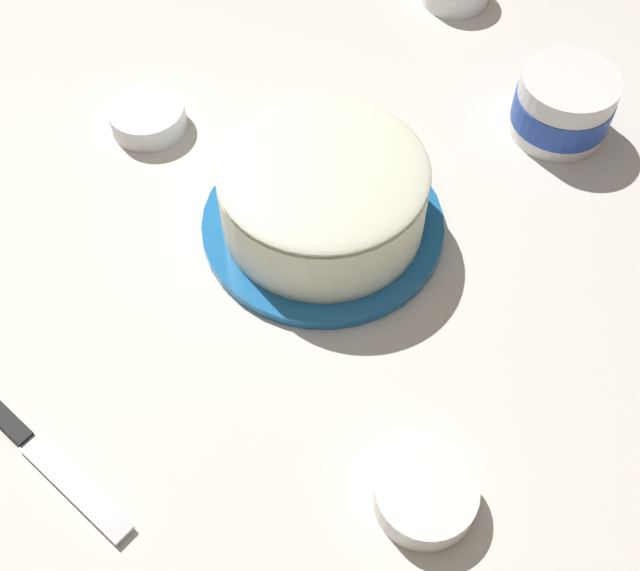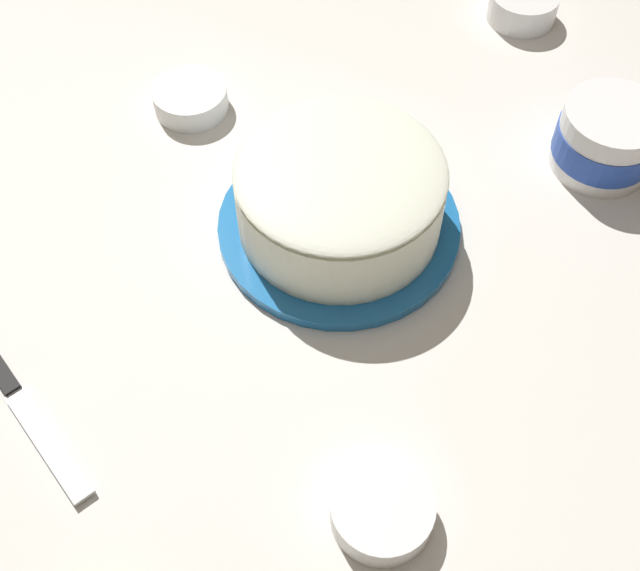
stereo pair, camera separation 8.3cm
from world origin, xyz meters
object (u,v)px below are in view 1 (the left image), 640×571
spreading_knife (28,441)px  sprinkle_bowl_rainbow (425,495)px  frosting_tub (564,104)px  frosted_cake (323,198)px  sprinkle_bowl_orange (148,117)px

spreading_knife → sprinkle_bowl_rainbow: size_ratio=2.38×
frosting_tub → spreading_knife: (0.12, -0.71, -0.04)m
frosted_cake → sprinkle_bowl_rainbow: frosted_cake is taller
frosted_cake → frosting_tub: 0.34m
frosting_tub → sprinkle_bowl_orange: size_ratio=1.27×
frosting_tub → spreading_knife: size_ratio=0.54×
spreading_knife → sprinkle_bowl_rainbow: bearing=54.8°
frosting_tub → sprinkle_bowl_orange: frosting_tub is taller
sprinkle_bowl_rainbow → sprinkle_bowl_orange: sprinkle_bowl_rainbow is taller
frosting_tub → spreading_knife: bearing=-80.2°
sprinkle_bowl_rainbow → sprinkle_bowl_orange: 0.58m
spreading_knife → sprinkle_bowl_rainbow: 0.38m
frosting_tub → frosted_cake: bearing=-88.2°
frosted_cake → sprinkle_bowl_orange: (-0.25, -0.12, -0.04)m
sprinkle_bowl_rainbow → sprinkle_bowl_orange: (-0.58, -0.06, -0.00)m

